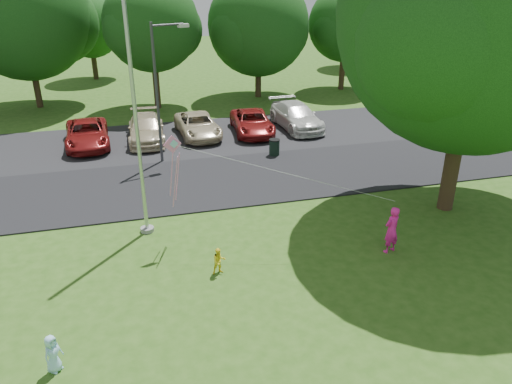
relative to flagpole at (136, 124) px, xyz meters
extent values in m
plane|color=#2C5616|center=(3.50, -5.00, -4.17)|extent=(120.00, 120.00, 0.00)
cube|color=black|center=(3.50, 4.00, -4.14)|extent=(60.00, 6.00, 0.06)
cube|color=black|center=(3.50, 10.50, -4.14)|extent=(42.00, 7.00, 0.06)
cylinder|color=#B7BABF|center=(0.00, 0.00, 0.83)|extent=(0.14, 0.14, 10.00)
cylinder|color=gray|center=(0.00, 0.00, -4.09)|extent=(0.50, 0.50, 0.16)
cylinder|color=#3F3F44|center=(1.22, 7.15, -0.78)|extent=(0.14, 0.14, 6.78)
cylinder|color=#3F3F44|center=(1.97, 7.38, 2.45)|extent=(1.54, 0.55, 0.09)
cube|color=silver|center=(2.73, 7.61, 2.37)|extent=(0.56, 0.38, 0.16)
cylinder|color=black|center=(6.97, 6.54, -3.74)|extent=(0.53, 0.53, 0.86)
cylinder|color=black|center=(6.97, 6.54, -3.29)|extent=(0.57, 0.57, 0.05)
cylinder|color=#332316|center=(11.98, -1.14, -2.11)|extent=(0.62, 0.62, 4.10)
sphere|color=#0F390F|center=(11.98, -1.14, 3.42)|extent=(9.95, 9.95, 9.95)
sphere|color=#0F390F|center=(14.22, -0.14, 2.67)|extent=(6.47, 6.47, 6.47)
sphere|color=#0F390F|center=(9.99, -2.38, 2.92)|extent=(5.97, 5.97, 5.97)
sphere|color=#0F390F|center=(9.68, -2.14, 2.54)|extent=(5.18, 5.18, 5.18)
cylinder|color=#332316|center=(-6.10, 20.24, -2.57)|extent=(0.44, 0.44, 3.19)
sphere|color=#0F390F|center=(-6.10, 20.24, 2.00)|extent=(8.50, 8.50, 8.50)
sphere|color=#0F390F|center=(-4.18, 21.09, 1.37)|extent=(5.53, 5.53, 5.53)
cylinder|color=#332316|center=(1.92, 17.90, -2.45)|extent=(0.44, 0.44, 3.43)
sphere|color=#0F390F|center=(1.92, 17.90, 1.45)|extent=(6.27, 6.27, 6.27)
sphere|color=#0F390F|center=(3.33, 18.53, 0.98)|extent=(4.07, 4.07, 4.07)
sphere|color=#0F390F|center=(0.66, 17.12, 1.14)|extent=(3.76, 3.76, 3.76)
cylinder|color=#332316|center=(9.53, 19.17, -2.84)|extent=(0.44, 0.44, 2.66)
sphere|color=#0F390F|center=(9.53, 19.17, 1.03)|extent=(7.27, 7.27, 7.27)
sphere|color=#0F390F|center=(11.16, 19.89, 0.49)|extent=(4.72, 4.72, 4.72)
sphere|color=#0F390F|center=(8.07, 18.26, 0.67)|extent=(4.36, 4.36, 4.36)
cylinder|color=#332316|center=(16.62, 19.89, -2.66)|extent=(0.44, 0.44, 3.02)
sphere|color=#0F390F|center=(16.62, 19.89, 0.84)|extent=(5.67, 5.67, 5.67)
sphere|color=#0F390F|center=(17.89, 20.46, 0.41)|extent=(3.68, 3.68, 3.68)
sphere|color=#0F390F|center=(15.48, 19.18, 0.55)|extent=(3.40, 3.40, 3.40)
cylinder|color=#332316|center=(25.42, 17.25, -2.45)|extent=(0.44, 0.44, 3.42)
sphere|color=#0F390F|center=(25.42, 17.25, 2.33)|extent=(8.77, 8.77, 8.77)
sphere|color=#0F390F|center=(27.39, 18.13, 1.67)|extent=(5.70, 5.70, 5.70)
sphere|color=#0F390F|center=(23.67, 16.15, 1.89)|extent=(5.26, 5.26, 5.26)
cylinder|color=#332316|center=(-2.50, 29.00, -2.87)|extent=(0.44, 0.44, 2.60)
sphere|color=#0F390F|center=(-2.50, 29.00, 0.25)|extent=(5.20, 5.20, 5.20)
sphere|color=#0F390F|center=(-1.33, 29.52, -0.14)|extent=(3.38, 3.38, 3.38)
sphere|color=#0F390F|center=(-3.54, 28.35, -0.01)|extent=(3.12, 3.12, 3.12)
cylinder|color=#332316|center=(21.50, 28.50, -2.87)|extent=(0.44, 0.44, 2.60)
sphere|color=#0F390F|center=(21.50, 28.50, 0.25)|extent=(5.20, 5.20, 5.20)
sphere|color=#0F390F|center=(22.67, 29.02, -0.14)|extent=(3.38, 3.38, 3.38)
sphere|color=#0F390F|center=(20.46, 27.85, -0.01)|extent=(3.12, 3.12, 3.12)
imported|color=maroon|center=(-2.48, 10.61, -3.43)|extent=(2.47, 4.95, 1.35)
imported|color=#C6B793|center=(0.69, 10.65, -3.41)|extent=(2.14, 4.86, 1.39)
imported|color=#C6B793|center=(3.62, 10.74, -3.47)|extent=(2.40, 4.71, 1.27)
imported|color=maroon|center=(6.79, 10.48, -3.46)|extent=(2.50, 4.79, 1.29)
imported|color=silver|center=(9.62, 10.75, -3.38)|extent=(2.39, 5.16, 1.46)
imported|color=#F8219C|center=(8.08, -3.65, -3.31)|extent=(0.73, 0.59, 1.72)
imported|color=yellow|center=(2.08, -3.44, -3.71)|extent=(0.49, 0.40, 0.91)
imported|color=#A6E4FF|center=(-2.66, -6.59, -3.65)|extent=(0.58, 0.60, 1.04)
cube|color=pink|center=(1.07, -1.07, -0.45)|extent=(0.62, 0.16, 0.62)
cube|color=#8CC6E5|center=(1.12, -1.10, -0.43)|extent=(0.30, 0.09, 0.30)
cylinder|color=white|center=(4.57, -2.36, -1.33)|extent=(7.01, 2.59, 1.78)
cylinder|color=pink|center=(0.97, -1.07, -1.54)|extent=(0.20, 0.26, 1.66)
cylinder|color=pink|center=(1.17, -1.02, -1.67)|extent=(0.23, 0.43, 1.90)
cylinder|color=pink|center=(1.07, -1.15, -1.80)|extent=(0.25, 0.64, 2.12)
camera|label=1|loc=(-0.29, -16.94, 4.98)|focal=35.00mm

